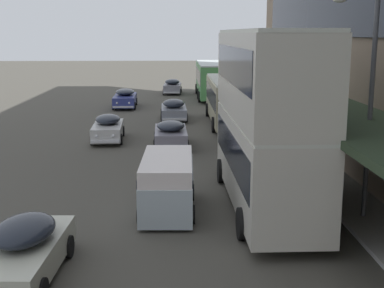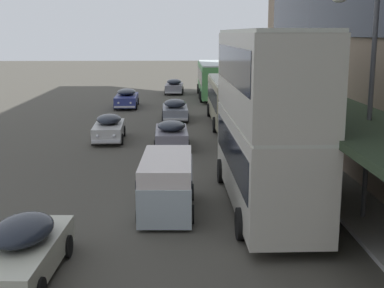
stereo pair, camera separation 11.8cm
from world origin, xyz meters
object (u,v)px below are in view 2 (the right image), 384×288
object	(u,v)px
sedan_lead_near	(109,128)
sedan_lead_mid	(174,86)
sedan_second_near	(22,249)
sedan_oncoming_front	(127,98)
transit_bus_kerbside_front	(229,98)
transit_bus_kerbside_rear	(265,114)
sedan_oncoming_rear	(171,134)
street_lamp	(366,92)
vw_van	(167,181)
sedan_far_back	(175,109)
transit_bus_kerbside_far	(212,78)

from	to	relation	value
sedan_lead_near	sedan_lead_mid	world-z (taller)	sedan_lead_mid
sedan_lead_near	sedan_second_near	size ratio (longest dim) A/B	0.96
sedan_oncoming_front	transit_bus_kerbside_front	bearing A→B (deg)	-48.15
transit_bus_kerbside_rear	sedan_second_near	size ratio (longest dim) A/B	2.17
sedan_lead_near	sedan_lead_mid	distance (m)	24.88
sedan_oncoming_front	sedan_lead_mid	distance (m)	10.96
sedan_oncoming_rear	sedan_lead_near	world-z (taller)	sedan_lead_near
transit_bus_kerbside_rear	sedan_oncoming_rear	xyz separation A→B (m)	(-3.41, 10.58, -2.66)
sedan_oncoming_rear	street_lamp	world-z (taller)	street_lamp
vw_van	transit_bus_kerbside_front	bearing A→B (deg)	77.71
transit_bus_kerbside_front	street_lamp	xyz separation A→B (m)	(2.44, -19.62, 2.54)
sedan_oncoming_rear	vw_van	distance (m)	10.84
sedan_far_back	sedan_second_near	xyz separation A→B (m)	(-3.88, -25.59, 0.00)
sedan_oncoming_rear	sedan_oncoming_front	size ratio (longest dim) A/B	0.85
transit_bus_kerbside_far	sedan_second_near	size ratio (longest dim) A/B	2.46
vw_van	sedan_oncoming_rear	bearing A→B (deg)	89.67
sedan_lead_near	sedan_far_back	xyz separation A→B (m)	(3.87, 7.56, -0.00)
sedan_lead_near	sedan_oncoming_front	world-z (taller)	sedan_oncoming_front
transit_bus_kerbside_front	transit_bus_kerbside_rear	xyz separation A→B (m)	(-0.54, -18.13, 1.60)
sedan_second_near	vw_van	size ratio (longest dim) A/B	0.99
transit_bus_kerbside_rear	sedan_lead_mid	size ratio (longest dim) A/B	2.30
transit_bus_kerbside_rear	transit_bus_kerbside_far	bearing A→B (deg)	89.35
sedan_far_back	sedan_second_near	bearing A→B (deg)	-98.62
sedan_oncoming_rear	sedan_lead_mid	size ratio (longest dim) A/B	0.99
vw_van	street_lamp	distance (m)	7.32
sedan_far_back	sedan_oncoming_rear	bearing A→B (deg)	-91.08
transit_bus_kerbside_front	sedan_second_near	xyz separation A→B (m)	(-7.64, -23.61, -1.04)
sedan_lead_near	sedan_second_near	bearing A→B (deg)	-90.03
sedan_second_near	sedan_oncoming_front	distance (m)	32.43
sedan_second_near	sedan_lead_mid	bearing A→B (deg)	84.96
transit_bus_kerbside_rear	sedan_far_back	xyz separation A→B (m)	(-3.23, 20.11, -2.65)
sedan_lead_mid	street_lamp	world-z (taller)	street_lamp
sedan_oncoming_front	transit_bus_kerbside_rear	bearing A→B (deg)	-74.73
transit_bus_kerbside_rear	sedan_lead_near	size ratio (longest dim) A/B	2.26
transit_bus_kerbside_far	sedan_lead_near	world-z (taller)	transit_bus_kerbside_far
sedan_oncoming_rear	sedan_oncoming_front	bearing A→B (deg)	103.58
sedan_oncoming_front	street_lamp	size ratio (longest dim) A/B	0.70
transit_bus_kerbside_far	sedan_far_back	size ratio (longest dim) A/B	2.56
transit_bus_kerbside_rear	street_lamp	xyz separation A→B (m)	(2.98, -1.49, 0.94)
sedan_oncoming_rear	sedan_lead_near	bearing A→B (deg)	151.91
transit_bus_kerbside_far	street_lamp	bearing A→B (deg)	-85.76
sedan_oncoming_rear	vw_van	size ratio (longest dim) A/B	0.93
transit_bus_kerbside_front	vw_van	world-z (taller)	transit_bus_kerbside_front
transit_bus_kerbside_rear	transit_bus_kerbside_far	xyz separation A→B (m)	(0.38, 33.57, -1.46)
transit_bus_kerbside_rear	sedan_far_back	world-z (taller)	transit_bus_kerbside_rear
sedan_second_near	street_lamp	size ratio (longest dim) A/B	0.63
sedan_far_back	vw_van	distance (m)	20.38
sedan_second_near	sedan_lead_mid	size ratio (longest dim) A/B	1.06
sedan_oncoming_rear	sedan_second_near	xyz separation A→B (m)	(-3.70, -16.06, 0.02)
sedan_lead_near	street_lamp	distance (m)	17.65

